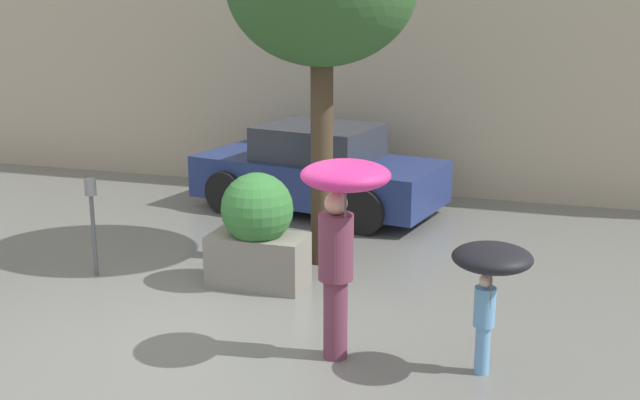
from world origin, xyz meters
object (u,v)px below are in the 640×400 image
Objects in this scene: planter_box at (258,230)px; parked_car_near at (319,171)px; person_child at (491,269)px; parking_meter at (92,206)px; person_adult at (341,215)px.

parked_car_near is (-0.34, 3.44, -0.05)m from planter_box.
person_child is at bearing -29.11° from planter_box.
parking_meter is (-1.69, -3.71, 0.24)m from parked_car_near.
person_adult reaches higher than parking_meter.
parking_meter is at bearing 166.44° from parked_car_near.
person_child is 5.93m from parked_car_near.
parking_meter is at bearing -139.24° from person_child.
person_adult is at bearing -120.98° from person_child.
planter_box is 0.70× the size of person_adult.
parked_car_near is 3.37× the size of parking_meter.
planter_box is 3.24m from person_child.
planter_box is at bearing 7.51° from parking_meter.
person_adult is 0.47× the size of parked_car_near.
planter_box reaches higher than parking_meter.
planter_box is at bearing -163.43° from parked_car_near.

